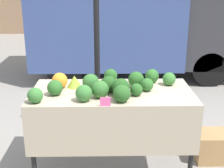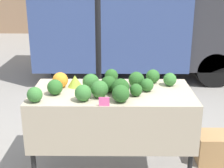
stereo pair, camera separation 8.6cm
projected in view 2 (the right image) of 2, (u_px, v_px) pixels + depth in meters
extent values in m
plane|color=gray|center=(112.00, 165.00, 3.63)|extent=(40.00, 40.00, 0.00)
cylinder|color=black|center=(98.00, 51.00, 3.83)|extent=(0.07, 0.07, 2.43)
cube|color=#384C84|center=(111.00, 13.00, 6.69)|extent=(3.05, 2.07, 2.09)
cube|color=#333338|center=(211.00, 27.00, 6.77)|extent=(1.31, 1.90, 1.51)
cylinder|color=black|center=(213.00, 70.00, 6.20)|extent=(0.69, 0.22, 0.69)
cylinder|color=black|center=(193.00, 51.00, 7.80)|extent=(0.69, 0.22, 0.69)
cylinder|color=black|center=(69.00, 69.00, 6.23)|extent=(0.69, 0.22, 0.69)
cylinder|color=black|center=(78.00, 51.00, 7.82)|extent=(0.69, 0.22, 0.69)
cube|color=tan|center=(112.00, 92.00, 3.34)|extent=(1.73, 0.85, 0.03)
cube|color=tan|center=(112.00, 133.00, 3.03)|extent=(1.73, 0.01, 0.51)
cylinder|color=black|center=(32.00, 147.00, 3.15)|extent=(0.05, 0.05, 0.89)
cylinder|color=black|center=(192.00, 148.00, 3.13)|extent=(0.05, 0.05, 0.89)
cylinder|color=black|center=(47.00, 117.00, 3.84)|extent=(0.05, 0.05, 0.89)
cylinder|color=black|center=(178.00, 117.00, 3.83)|extent=(0.05, 0.05, 0.89)
sphere|color=orange|center=(60.00, 80.00, 3.42)|extent=(0.17, 0.17, 0.17)
cone|color=#93B238|center=(75.00, 81.00, 3.45)|extent=(0.16, 0.16, 0.13)
sphere|color=#23511E|center=(109.00, 84.00, 3.29)|extent=(0.17, 0.17, 0.17)
sphere|color=#2D6628|center=(147.00, 85.00, 3.31)|extent=(0.14, 0.14, 0.14)
sphere|color=#387533|center=(83.00, 93.00, 3.04)|extent=(0.17, 0.17, 0.17)
sphere|color=#336B2D|center=(100.00, 89.00, 3.13)|extent=(0.18, 0.18, 0.18)
sphere|color=#336B2D|center=(91.00, 82.00, 3.35)|extent=(0.18, 0.18, 0.18)
sphere|color=#2D6628|center=(55.00, 87.00, 3.21)|extent=(0.16, 0.16, 0.16)
sphere|color=#23511E|center=(120.00, 87.00, 3.17)|extent=(0.18, 0.18, 0.18)
sphere|color=#387533|center=(170.00, 79.00, 3.48)|extent=(0.15, 0.15, 0.15)
sphere|color=#285B23|center=(111.00, 76.00, 3.61)|extent=(0.15, 0.15, 0.15)
sphere|color=#387533|center=(35.00, 95.00, 3.02)|extent=(0.15, 0.15, 0.15)
sphere|color=#285B23|center=(136.00, 90.00, 3.18)|extent=(0.13, 0.13, 0.13)
sphere|color=#285B23|center=(136.00, 80.00, 3.43)|extent=(0.17, 0.17, 0.17)
sphere|color=#285B23|center=(121.00, 94.00, 3.01)|extent=(0.17, 0.17, 0.17)
sphere|color=#2D6628|center=(153.00, 76.00, 3.58)|extent=(0.16, 0.16, 0.16)
cube|color=#F45B9E|center=(104.00, 102.00, 2.93)|extent=(0.10, 0.01, 0.09)
cube|color=tan|center=(213.00, 147.00, 3.68)|extent=(0.41, 0.35, 0.34)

